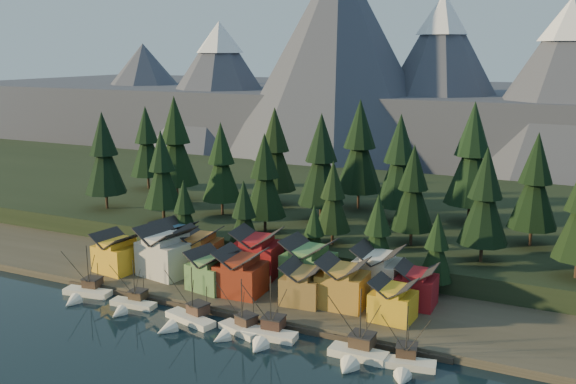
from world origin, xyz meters
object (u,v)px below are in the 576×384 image
at_px(boat_3, 236,323).
at_px(house_back_0, 174,240).
at_px(boat_4, 267,327).
at_px(house_front_0, 117,251).
at_px(boat_6, 405,358).
at_px(house_back_1, 200,249).
at_px(boat_0, 84,287).
at_px(boat_1, 130,299).
at_px(boat_5, 356,345).
at_px(house_front_1, 166,250).
at_px(boat_2, 185,313).

bearing_deg(boat_3, house_back_0, 158.81).
xyz_separation_m(boat_4, house_front_0, (-43.63, 13.55, 3.53)).
bearing_deg(boat_6, house_back_0, 148.28).
bearing_deg(house_back_1, boat_0, -132.29).
bearing_deg(house_back_0, boat_1, -62.76).
xyz_separation_m(boat_5, house_front_0, (-59.74, 13.77, 3.35)).
bearing_deg(boat_3, boat_1, -164.69).
distance_m(boat_4, house_front_1, 36.90).
bearing_deg(boat_6, house_front_0, 159.25).
distance_m(boat_1, boat_2, 13.79).
bearing_deg(house_front_0, house_back_0, 66.57).
relative_size(boat_1, boat_6, 0.94).
relative_size(boat_1, boat_2, 0.87).
height_order(boat_2, boat_6, boat_2).
distance_m(boat_2, house_front_0, 30.85).
distance_m(boat_0, house_back_1, 25.13).
distance_m(boat_2, house_back_1, 25.38).
bearing_deg(boat_0, house_front_0, 88.71).
bearing_deg(house_front_1, boat_5, -9.07).
relative_size(boat_2, house_front_1, 1.01).
xyz_separation_m(boat_2, house_back_1, (-11.40, 22.28, 4.27)).
bearing_deg(boat_5, boat_6, 3.26).
height_order(boat_2, house_back_1, house_back_1).
bearing_deg(boat_5, boat_3, -178.97).
relative_size(boat_0, boat_6, 1.04).
xyz_separation_m(boat_2, house_front_0, (-27.19, 14.06, 3.86)).
distance_m(boat_5, house_front_0, 61.40).
bearing_deg(boat_2, boat_4, 16.66).
relative_size(boat_2, boat_3, 1.08).
height_order(boat_0, boat_5, boat_5).
relative_size(boat_6, house_front_0, 1.15).
distance_m(boat_6, house_back_0, 65.63).
distance_m(boat_0, boat_4, 42.27).
height_order(boat_5, house_back_0, boat_5).
bearing_deg(house_front_0, boat_4, -9.10).
bearing_deg(boat_5, boat_4, -179.74).
bearing_deg(house_back_0, boat_5, -13.45).
height_order(boat_0, boat_6, boat_0).
height_order(boat_3, house_front_0, house_front_0).
bearing_deg(boat_2, boat_6, 15.72).
bearing_deg(boat_6, boat_5, 172.74).
xyz_separation_m(boat_0, boat_6, (66.20, -1.52, -0.07)).
distance_m(boat_5, house_front_1, 51.77).
xyz_separation_m(boat_0, house_back_1, (14.41, 20.15, 4.24)).
distance_m(boat_2, boat_6, 40.40).
relative_size(boat_0, house_front_0, 1.20).
relative_size(boat_0, boat_3, 1.04).
height_order(boat_0, boat_3, boat_0).
bearing_deg(house_back_1, boat_3, -51.95).
xyz_separation_m(boat_5, house_front_1, (-48.81, 16.68, 4.40)).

